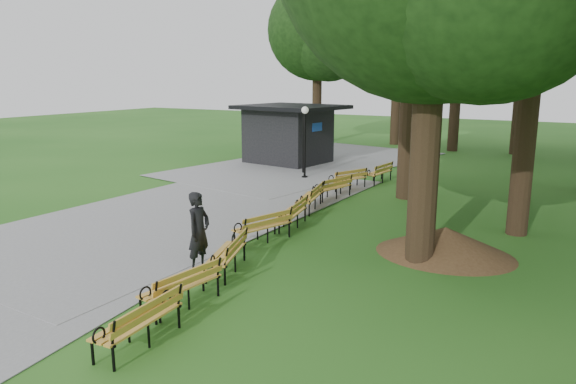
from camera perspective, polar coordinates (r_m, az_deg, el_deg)
The scene contains 16 objects.
ground at distance 14.09m, azimuth -5.93°, elevation -6.43°, with size 100.00×100.00×0.00m, color #255F1B.
path at distance 18.72m, azimuth -10.62°, elevation -1.76°, with size 12.00×38.00×0.06m, color gray.
person at distance 12.64m, azimuth -9.59°, elevation -4.22°, with size 0.69×0.45×1.90m, color black.
kiosk at distance 28.29m, azimuth -0.01°, elevation 6.26°, with size 4.92×4.28×3.08m, color black, non-canonical shape.
lamp_post at distance 23.78m, azimuth 1.84°, elevation 6.99°, with size 0.32×0.32×3.24m.
dirt_mound at distance 14.30m, azimuth 16.57°, elevation -5.07°, with size 2.98×2.98×0.73m, color #47301C.
bench_0 at distance 9.60m, azimuth -15.87°, elevation -13.24°, with size 1.90×0.64×0.88m, color gold, non-canonical shape.
bench_1 at distance 10.89m, azimuth -11.49°, elevation -9.89°, with size 1.90×0.64×0.88m, color gold, non-canonical shape.
bench_2 at distance 12.60m, azimuth -6.71°, elevation -6.63°, with size 1.90×0.64×0.88m, color gold, non-canonical shape.
bench_3 at distance 14.77m, azimuth -2.77°, elevation -3.71°, with size 1.90×0.64×0.88m, color gold, non-canonical shape.
bench_4 at distance 16.12m, azimuth 0.28°, elevation -2.33°, with size 1.90×0.64×0.88m, color gold, non-canonical shape.
bench_5 at distance 18.24m, azimuth 2.27°, elevation -0.61°, with size 1.90×0.64×0.88m, color gold, non-canonical shape.
bench_6 at distance 19.94m, azimuth 4.76°, elevation 0.47°, with size 1.90×0.64×0.88m, color gold, non-canonical shape.
bench_7 at distance 21.69m, azimuth 6.35°, elevation 1.40°, with size 1.90×0.64×0.88m, color gold, non-canonical shape.
bench_8 at distance 23.33m, azimuth 9.70°, elevation 2.06°, with size 1.90×0.64×0.88m, color gold, non-canonical shape.
tree_backdrop at distance 33.98m, azimuth 28.25°, elevation 16.92°, with size 36.55×9.74×16.16m, color black, non-canonical shape.
Camera 1 is at (7.80, -10.84, 4.50)m, focal length 33.00 mm.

